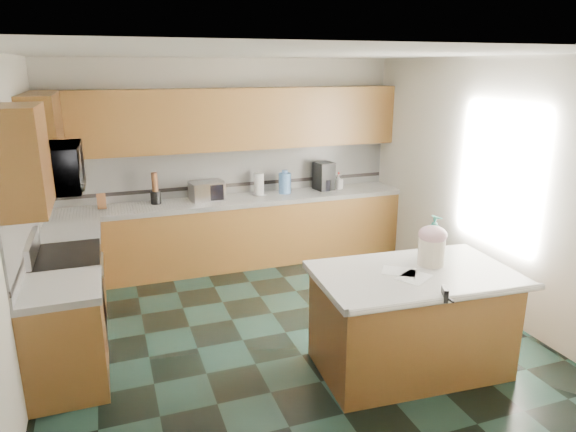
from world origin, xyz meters
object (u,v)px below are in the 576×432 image
island_top (414,275)px  toaster_oven (207,191)px  treat_jar (431,252)px  soap_bottle_island (433,237)px  knife_block (101,201)px  island_base (411,324)px  coffee_maker (324,176)px

island_top → toaster_oven: toaster_oven is taller
treat_jar → toaster_oven: toaster_oven is taller
island_top → treat_jar: bearing=26.6°
soap_bottle_island → knife_block: size_ratio=2.07×
soap_bottle_island → island_base: bearing=-159.1°
treat_jar → toaster_oven: bearing=98.4°
island_base → knife_block: 3.93m
island_base → soap_bottle_island: size_ratio=3.99×
treat_jar → soap_bottle_island: soap_bottle_island is taller
soap_bottle_island → coffee_maker: (0.15, 2.80, -0.00)m
knife_block → coffee_maker: (2.96, 0.03, 0.10)m
treat_jar → knife_block: 3.97m
island_top → island_base: bearing=-176.1°
island_base → treat_jar: size_ratio=6.60×
toaster_oven → coffee_maker: bearing=-6.4°
soap_bottle_island → toaster_oven: (-1.52, 2.77, -0.08)m
knife_block → island_base: bearing=-51.8°
soap_bottle_island → coffee_maker: bearing=73.2°
soap_bottle_island → island_top: bearing=-159.1°
soap_bottle_island → knife_block: bearing=121.7°
toaster_oven → treat_jar: bearing=-71.7°
island_top → knife_block: size_ratio=8.81×
knife_block → toaster_oven: bearing=-1.3°
treat_jar → knife_block: bearing=115.5°
toaster_oven → knife_block: bearing=172.6°
treat_jar → island_base: bearing=-174.6°
island_base → coffee_maker: bearing=84.8°
knife_block → treat_jar: bearing=-48.4°
island_top → soap_bottle_island: 0.47m
island_top → knife_block: (-2.48, 3.00, 0.13)m
island_base → toaster_oven: bearing=115.4°
treat_jar → toaster_oven: size_ratio=0.57×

